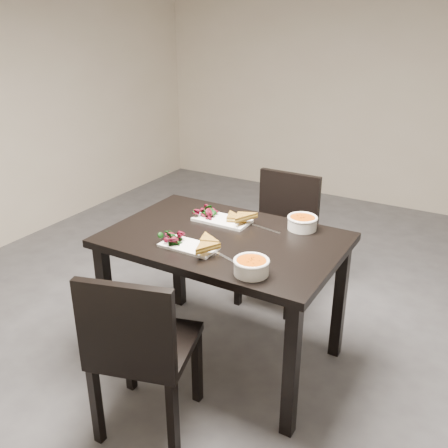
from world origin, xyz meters
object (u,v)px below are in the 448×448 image
Objects in this scene: table at (224,254)px; plate_near at (189,246)px; chair_far at (281,230)px; soup_bowl_near at (251,266)px; chair_near at (139,346)px; plate_far at (222,220)px; soup_bowl_far at (302,222)px.

plate_near is (-0.08, -0.20, 0.11)m from table.
chair_far is 5.26× the size of soup_bowl_near.
chair_near is 3.01× the size of plate_near.
chair_near is 0.54m from plate_near.
plate_far reaches higher than plate_near.
chair_far reaches higher than plate_far.
chair_near is at bearing -93.50° from table.
soup_bowl_far is (0.35, 0.96, 0.31)m from chair_near.
plate_far is at bearing -98.91° from chair_far.
plate_near is (-0.07, -0.98, 0.27)m from chair_far.
table is 0.23m from plate_far.
chair_near is (-0.04, -0.67, -0.17)m from table.
soup_bowl_near is at bearing -47.63° from plate_far.
plate_near is 0.91× the size of plate_far.
plate_far is (-0.41, 0.45, -0.03)m from soup_bowl_near.
table is 0.24m from plate_near.
chair_far reaches higher than soup_bowl_far.
soup_bowl_far is at bearing 16.40° from plate_far.
chair_near is 0.88m from plate_far.
chair_far is at bearing 81.28° from plate_far.
chair_far is at bearing 106.67° from soup_bowl_near.
chair_far is at bearing 123.74° from soup_bowl_far.
table is 0.45m from soup_bowl_far.
table is at bearing 70.24° from chair_near.
plate_near is 0.63m from soup_bowl_far.
chair_near is at bearing -85.26° from plate_far.
table is at bearing -89.02° from chair_far.
chair_near is at bearing -91.17° from chair_far.
table is 3.85× the size of plate_far.
chair_near is 0.60m from soup_bowl_near.
soup_bowl_far reaches higher than plate_far.
plate_near is at bearing 78.91° from chair_near.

